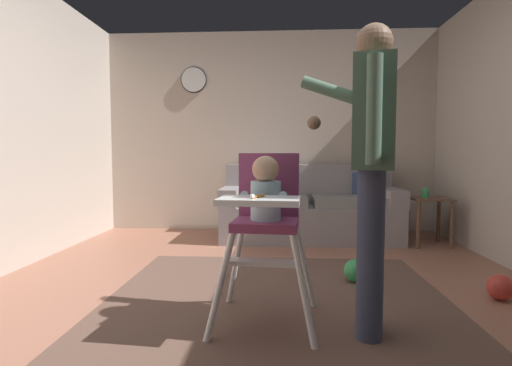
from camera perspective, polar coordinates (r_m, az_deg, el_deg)
name	(u,v)px	position (r m, az deg, el deg)	size (l,w,h in m)	color
ground	(259,318)	(2.59, 0.41, -19.09)	(5.78, 6.99, 0.10)	#A66C55
wall_far	(270,132)	(5.12, 1.99, 7.42)	(4.98, 0.06, 2.55)	beige
area_rug	(277,304)	(2.66, 3.08, -17.24)	(2.29, 2.34, 0.01)	brown
couch	(309,210)	(4.64, 7.78, -3.93)	(2.01, 0.86, 0.86)	gray
high_chair	(266,206)	(2.23, 1.49, -3.31)	(0.66, 0.76, 0.99)	white
adult_standing	(371,162)	(2.15, 16.34, 2.94)	(0.51, 0.57, 1.64)	#39425C
toy_ball	(356,271)	(3.16, 14.30, -12.27)	(0.18, 0.18, 0.18)	green
toy_ball_second	(501,287)	(3.17, 32.04, -12.75)	(0.17, 0.17, 0.17)	#D13D33
side_table	(429,210)	(4.62, 23.91, -3.67)	(0.40, 0.40, 0.52)	brown
sippy_cup	(425,193)	(4.58, 23.43, -1.32)	(0.07, 0.07, 0.10)	green
wall_clock	(194,80)	(5.27, -9.06, 14.62)	(0.33, 0.04, 0.33)	white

